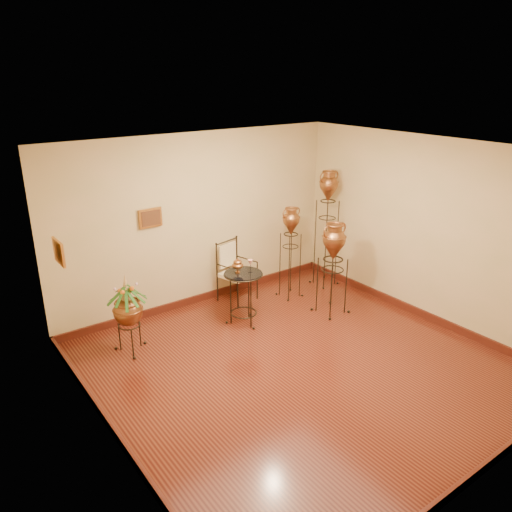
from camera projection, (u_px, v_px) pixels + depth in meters
ground at (299, 365)px, 6.60m from camera, size 5.00×5.00×0.00m
room_shell at (302, 241)px, 5.99m from camera, size 5.02×5.02×2.81m
amphora_tall at (327, 228)px, 8.77m from camera, size 0.42×0.42×2.09m
amphora_mid at (290, 252)px, 8.37m from camera, size 0.40×0.40×1.59m
amphora_short at (333, 268)px, 7.81m from camera, size 0.60×0.60×1.51m
planter_urn at (128, 308)px, 6.72m from camera, size 0.70×0.70×1.17m
armchair at (237, 272)px, 8.31m from camera, size 0.68×0.65×1.02m
side_table at (243, 297)px, 7.56m from camera, size 0.60×0.60×1.05m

